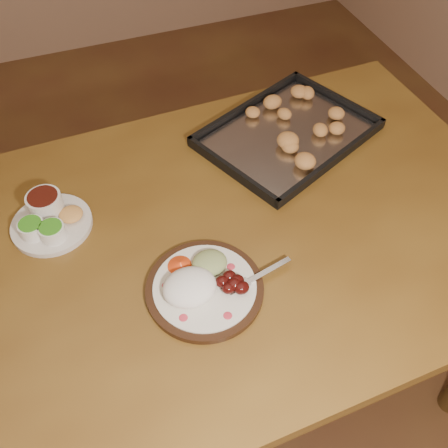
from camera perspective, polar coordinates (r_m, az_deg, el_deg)
name	(u,v)px	position (r m, az deg, el deg)	size (l,w,h in m)	color
ground	(109,351)	(1.83, -12.98, -13.91)	(4.00, 4.00, 0.00)	brown
dining_table	(205,262)	(1.18, -2.21, -4.32)	(1.53, 0.94, 0.75)	brown
dinner_plate	(202,285)	(1.01, -2.51, -6.98)	(0.31, 0.24, 0.06)	black
condiment_saucer	(49,219)	(1.17, -19.40, 0.57)	(0.18, 0.18, 0.06)	beige
baking_tray	(287,133)	(1.34, 7.27, 10.31)	(0.52, 0.46, 0.04)	black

